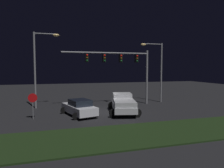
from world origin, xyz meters
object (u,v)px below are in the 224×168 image
at_px(street_lamp_right, 157,65).
at_px(stop_sign, 33,101).
at_px(pickup_truck, 123,103).
at_px(traffic_signal_gantry, 121,62).
at_px(street_lamp_left, 40,61).
at_px(car_sedan, 79,108).

bearing_deg(street_lamp_right, stop_sign, -160.36).
height_order(street_lamp_right, stop_sign, street_lamp_right).
relative_size(pickup_truck, traffic_signal_gantry, 0.55).
xyz_separation_m(pickup_truck, traffic_signal_gantry, (1.23, 4.22, 4.03)).
bearing_deg(street_lamp_left, street_lamp_right, -0.28).
relative_size(traffic_signal_gantry, street_lamp_left, 1.26).
height_order(car_sedan, street_lamp_left, street_lamp_left).
distance_m(street_lamp_right, stop_sign, 15.75).
height_order(pickup_truck, stop_sign, stop_sign).
relative_size(street_lamp_left, street_lamp_right, 1.09).
distance_m(car_sedan, stop_sign, 4.09).
bearing_deg(stop_sign, car_sedan, 4.81).
bearing_deg(pickup_truck, street_lamp_left, 72.04).
relative_size(street_lamp_left, stop_sign, 3.68).
xyz_separation_m(traffic_signal_gantry, street_lamp_right, (4.99, 0.58, -0.22)).
bearing_deg(stop_sign, traffic_signal_gantry, 25.80).
bearing_deg(pickup_truck, street_lamp_right, -38.30).
relative_size(pickup_truck, street_lamp_right, 0.76).
bearing_deg(traffic_signal_gantry, pickup_truck, -106.20).
xyz_separation_m(pickup_truck, street_lamp_right, (6.21, 4.80, 3.81)).
distance_m(car_sedan, street_lamp_left, 7.48).
xyz_separation_m(pickup_truck, stop_sign, (-8.30, -0.38, 0.56)).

